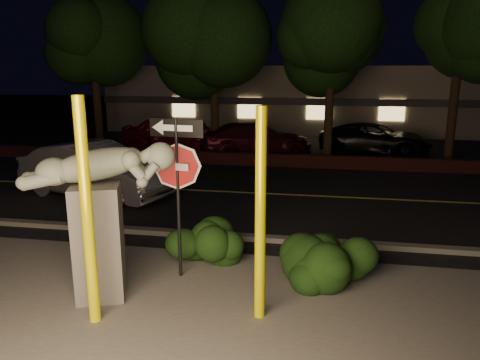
% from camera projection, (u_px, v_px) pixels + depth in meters
% --- Properties ---
extents(ground, '(90.00, 90.00, 0.00)m').
position_uv_depth(ground, '(260.00, 173.00, 17.80)').
color(ground, black).
rests_on(ground, ground).
extents(patio, '(14.00, 6.00, 0.02)m').
position_uv_depth(patio, '(166.00, 325.00, 7.28)').
color(patio, '#4C4944').
rests_on(patio, ground).
extents(road, '(80.00, 8.00, 0.01)m').
position_uv_depth(road, '(248.00, 193.00, 14.93)').
color(road, black).
rests_on(road, ground).
extents(lane_marking, '(80.00, 0.12, 0.00)m').
position_uv_depth(lane_marking, '(248.00, 193.00, 14.93)').
color(lane_marking, '#B7A749').
rests_on(lane_marking, road).
extents(curb, '(80.00, 0.25, 0.12)m').
position_uv_depth(curb, '(220.00, 236.00, 11.00)').
color(curb, '#4C4944').
rests_on(curb, ground).
extents(brick_wall, '(40.00, 0.35, 0.50)m').
position_uv_depth(brick_wall, '(265.00, 160.00, 18.99)').
color(brick_wall, '#401714').
rests_on(brick_wall, ground).
extents(parking_lot, '(40.00, 12.00, 0.01)m').
position_uv_depth(parking_lot, '(278.00, 144.00, 24.50)').
color(parking_lot, black).
rests_on(parking_lot, ground).
extents(building, '(22.00, 10.20, 4.00)m').
position_uv_depth(building, '(290.00, 96.00, 31.67)').
color(building, '#6D6857').
rests_on(building, ground).
extents(tree_far_a, '(4.60, 4.60, 7.43)m').
position_uv_depth(tree_far_a, '(92.00, 34.00, 20.78)').
color(tree_far_a, black).
rests_on(tree_far_a, ground).
extents(tree_far_b, '(5.20, 5.20, 8.41)m').
position_uv_depth(tree_far_b, '(214.00, 15.00, 19.87)').
color(tree_far_b, black).
rests_on(tree_far_b, ground).
extents(tree_far_c, '(4.80, 4.80, 7.84)m').
position_uv_depth(tree_far_c, '(333.00, 22.00, 18.72)').
color(tree_far_c, black).
rests_on(tree_far_c, ground).
extents(tree_far_d, '(4.40, 4.40, 7.42)m').
position_uv_depth(tree_far_d, '(462.00, 28.00, 18.40)').
color(tree_far_d, black).
rests_on(tree_far_d, ground).
extents(yellow_pole_left, '(0.18, 0.18, 3.54)m').
position_uv_depth(yellow_pole_left, '(87.00, 215.00, 7.00)').
color(yellow_pole_left, '#F9F004').
rests_on(yellow_pole_left, ground).
extents(yellow_pole_right, '(0.17, 0.17, 3.38)m').
position_uv_depth(yellow_pole_right, '(260.00, 217.00, 7.14)').
color(yellow_pole_right, '#E6E100').
rests_on(yellow_pole_right, ground).
extents(signpost, '(1.02, 0.16, 3.03)m').
position_uv_depth(signpost, '(177.00, 167.00, 8.49)').
color(signpost, black).
rests_on(signpost, ground).
extents(sculpture, '(2.50, 1.43, 2.71)m').
position_uv_depth(sculpture, '(99.00, 205.00, 7.83)').
color(sculpture, '#4C4944').
rests_on(sculpture, ground).
extents(hedge_center, '(2.05, 1.12, 1.02)m').
position_uv_depth(hedge_center, '(206.00, 240.00, 9.46)').
color(hedge_center, black).
rests_on(hedge_center, ground).
extents(hedge_right, '(1.78, 1.36, 1.04)m').
position_uv_depth(hedge_right, '(331.00, 254.00, 8.76)').
color(hedge_right, black).
rests_on(hedge_right, ground).
extents(hedge_far_right, '(1.72, 1.26, 1.09)m').
position_uv_depth(hedge_far_right, '(310.00, 259.00, 8.43)').
color(hedge_far_right, black).
rests_on(hedge_far_right, ground).
extents(silver_sedan, '(5.36, 3.24, 1.67)m').
position_uv_depth(silver_sedan, '(95.00, 170.00, 14.37)').
color(silver_sedan, '#A1A1A6').
rests_on(silver_sedan, ground).
extents(parked_car_red, '(4.79, 2.41, 1.57)m').
position_uv_depth(parked_car_red, '(170.00, 133.00, 22.86)').
color(parked_car_red, maroon).
rests_on(parked_car_red, ground).
extents(parked_car_darkred, '(5.52, 3.78, 1.49)m').
position_uv_depth(parked_car_darkred, '(256.00, 139.00, 21.24)').
color(parked_car_darkred, '#441017').
rests_on(parked_car_darkred, ground).
extents(parked_car_dark, '(5.41, 3.38, 1.40)m').
position_uv_depth(parked_car_dark, '(375.00, 139.00, 21.64)').
color(parked_car_dark, black).
rests_on(parked_car_dark, ground).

